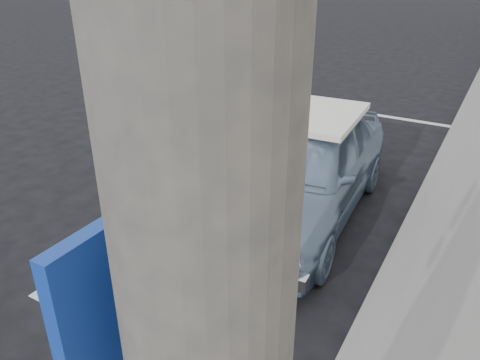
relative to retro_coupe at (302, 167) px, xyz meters
The scene contains 6 objects.
ground 2.33m from the retro_coupe, 105.13° to the right, with size 80.00×80.00×0.00m, color black.
pline_rear 2.74m from the retro_coupe, 91.84° to the right, with size 3.00×0.12×0.01m, color silver.
pline_front 4.38m from the retro_coupe, 91.13° to the left, with size 3.00×0.12×0.01m, color silver.
pline_side 1.81m from the retro_coupe, 150.69° to the left, with size 0.12×7.00×0.01m, color silver.
retro_coupe is the anchor object (origin of this frame).
cat 1.61m from the retro_coupe, 90.96° to the right, with size 0.25×0.42×0.23m.
Camera 1 is at (2.45, -2.58, 2.92)m, focal length 35.00 mm.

